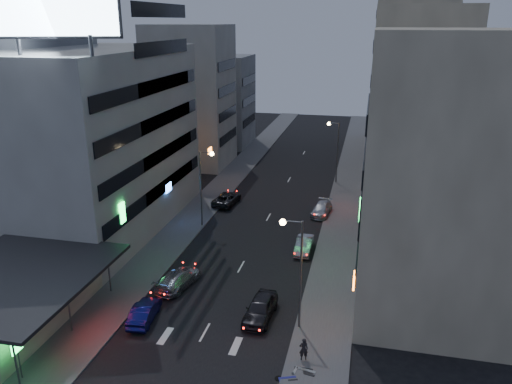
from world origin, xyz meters
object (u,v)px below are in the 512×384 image
(road_car_silver, at_px, (178,279))
(parked_car_left, at_px, (227,199))
(parked_car_right_far, at_px, (322,209))
(scooter_black_b, at_px, (314,362))
(parked_car_right_mid, at_px, (304,245))
(scooter_silver_b, at_px, (317,364))
(parked_car_right_near, at_px, (260,308))
(scooter_blue, at_px, (296,369))
(person, at_px, (304,349))
(road_car_blue, at_px, (144,312))

(road_car_silver, bearing_deg, parked_car_left, -74.07)
(parked_car_right_far, relative_size, scooter_black_b, 2.56)
(parked_car_right_mid, distance_m, scooter_silver_b, 17.07)
(parked_car_right_near, xyz_separation_m, scooter_silver_b, (4.66, -5.15, -0.08))
(parked_car_right_far, bearing_deg, scooter_blue, -80.86)
(person, bearing_deg, parked_car_left, -80.65)
(scooter_black_b, bearing_deg, parked_car_right_far, 4.53)
(scooter_blue, bearing_deg, parked_car_right_near, 10.23)
(parked_car_right_far, distance_m, person, 25.65)
(road_car_silver, xyz_separation_m, scooter_black_b, (11.90, -7.84, -0.07))
(parked_car_right_mid, distance_m, road_car_silver, 12.58)
(parked_car_right_near, bearing_deg, parked_car_right_far, 87.21)
(parked_car_right_far, bearing_deg, scooter_silver_b, -78.31)
(parked_car_right_mid, bearing_deg, scooter_silver_b, -79.43)
(scooter_blue, height_order, scooter_black_b, scooter_black_b)
(parked_car_right_far, xyz_separation_m, scooter_silver_b, (2.43, -26.60, 0.06))
(parked_car_right_mid, xyz_separation_m, person, (2.11, -15.81, 0.23))
(parked_car_left, xyz_separation_m, scooter_silver_b, (13.63, -27.46, 0.01))
(parked_car_right_near, height_order, scooter_black_b, parked_car_right_near)
(road_car_silver, bearing_deg, scooter_blue, 153.01)
(road_car_silver, bearing_deg, scooter_silver_b, 157.75)
(parked_car_right_near, xyz_separation_m, parked_car_right_mid, (1.61, 11.65, -0.12))
(parked_car_left, xyz_separation_m, road_car_silver, (1.52, -19.39, 0.02))
(parked_car_right_mid, bearing_deg, scooter_black_b, -79.96)
(parked_car_right_far, bearing_deg, parked_car_right_near, -89.46)
(road_car_silver, bearing_deg, parked_car_right_near, 170.03)
(parked_car_right_far, bearing_deg, parked_car_left, -177.92)
(parked_car_right_far, xyz_separation_m, person, (1.49, -25.61, 0.25))
(road_car_blue, relative_size, scooter_silver_b, 2.10)
(parked_car_right_near, bearing_deg, parked_car_right_mid, 85.31)
(parked_car_left, xyz_separation_m, scooter_black_b, (13.43, -27.24, -0.05))
(parked_car_right_mid, xyz_separation_m, scooter_blue, (1.89, -17.41, -0.05))
(parked_car_right_mid, relative_size, parked_car_right_far, 0.91)
(parked_car_right_near, xyz_separation_m, road_car_blue, (-8.05, -2.17, -0.12))
(parked_car_right_near, relative_size, scooter_silver_b, 2.40)
(scooter_silver_b, bearing_deg, road_car_blue, 87.70)
(parked_car_right_mid, bearing_deg, parked_car_right_near, -97.57)
(parked_car_left, xyz_separation_m, parked_car_right_far, (11.20, -0.86, -0.05))
(parked_car_right_near, bearing_deg, scooter_black_b, -44.69)
(person, relative_size, scooter_blue, 0.96)
(road_car_blue, bearing_deg, person, 163.95)
(person, distance_m, scooter_blue, 1.64)
(parked_car_right_near, bearing_deg, scooter_blue, -55.59)
(parked_car_right_near, height_order, parked_car_right_far, parked_car_right_near)
(parked_car_right_far, height_order, scooter_silver_b, scooter_silver_b)
(parked_car_left, height_order, scooter_blue, parked_car_left)
(parked_car_right_mid, height_order, parked_car_left, parked_car_left)
(parked_car_right_mid, distance_m, scooter_black_b, 16.82)
(parked_car_left, relative_size, scooter_black_b, 2.89)
(road_car_silver, xyz_separation_m, person, (11.16, -7.08, 0.18))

